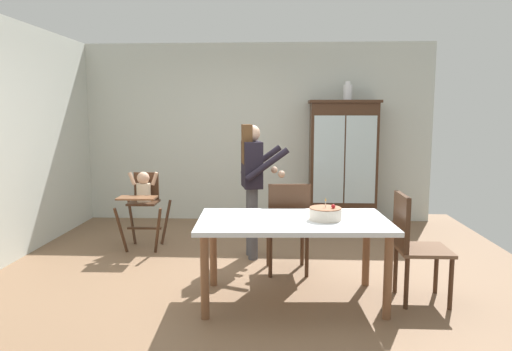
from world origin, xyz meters
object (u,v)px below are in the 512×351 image
dining_chair_right_end (412,240)px  birthday_cake (325,214)px  high_chair_with_toddler (143,196)px  china_cabinet (343,163)px  dining_table (293,229)px  adult_person (252,174)px  dining_chair_far_side (288,222)px  ceramic_vase (348,92)px

dining_chair_right_end → birthday_cake: bearing=94.5°
high_chair_with_toddler → birthday_cake: (2.05, -1.55, 0.14)m
china_cabinet → dining_table: size_ratio=1.08×
high_chair_with_toddler → dining_chair_right_end: size_ratio=0.99×
adult_person → dining_chair_right_end: 1.94m
dining_chair_far_side → high_chair_with_toddler: bearing=-30.9°
high_chair_with_toddler → ceramic_vase: bearing=27.0°
birthday_cake → dining_chair_far_side: 0.79m
ceramic_vase → china_cabinet: bearing=-175.6°
china_cabinet → dining_table: (-0.81, -2.94, -0.27)m
dining_table → dining_chair_far_side: 0.69m
dining_chair_far_side → dining_chair_right_end: bearing=145.1°
china_cabinet → high_chair_with_toddler: bearing=-151.6°
high_chair_with_toddler → birthday_cake: bearing=-38.1°
china_cabinet → adult_person: size_ratio=1.20×
dining_chair_right_end → ceramic_vase: bearing=3.3°
china_cabinet → ceramic_vase: size_ratio=6.81×
adult_person → birthday_cake: 1.46m
china_cabinet → high_chair_with_toddler: size_ratio=1.94×
adult_person → dining_chair_far_side: bearing=-157.3°
birthday_cake → high_chair_with_toddler: bearing=142.9°
ceramic_vase → dining_chair_far_side: size_ratio=0.28×
high_chair_with_toddler → china_cabinet: bearing=27.4°
high_chair_with_toddler → dining_table: 2.35m
dining_chair_far_side → birthday_cake: bearing=109.4°
ceramic_vase → dining_chair_right_end: size_ratio=0.28×
ceramic_vase → dining_chair_far_side: bearing=-111.4°
china_cabinet → adult_person: china_cabinet is taller
dining_table → birthday_cake: bearing=-1.7°
china_cabinet → dining_chair_right_end: (0.23, -2.89, -0.37)m
high_chair_with_toddler → dining_chair_far_side: (1.74, -0.86, -0.10)m
ceramic_vase → adult_person: bearing=-127.2°
birthday_cake → dining_chair_right_end: size_ratio=0.29×
ceramic_vase → high_chair_with_toddler: bearing=-152.0°
china_cabinet → dining_table: 3.06m
birthday_cake → china_cabinet: bearing=79.7°
china_cabinet → high_chair_with_toddler: (-2.59, -1.40, -0.27)m
high_chair_with_toddler → birthday_cake: 2.58m
high_chair_with_toddler → birthday_cake: high_chair_with_toddler is taller
dining_chair_far_side → adult_person: bearing=-59.9°
ceramic_vase → dining_chair_right_end: bearing=-86.4°
china_cabinet → high_chair_with_toddler: china_cabinet is taller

